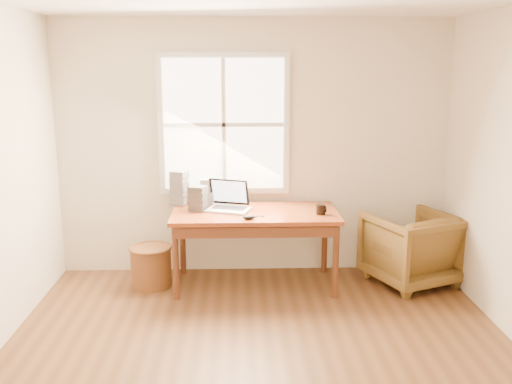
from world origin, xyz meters
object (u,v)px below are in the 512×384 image
armchair (411,248)px  cd_stack_a (207,192)px  laptop (229,196)px  desk (255,213)px  coffee_mug (321,209)px  wicker_stool (151,267)px

armchair → cd_stack_a: (-2.03, 0.32, 0.52)m
laptop → desk: bearing=12.0°
laptop → cd_stack_a: laptop is taller
coffee_mug → armchair: bearing=29.9°
coffee_mug → cd_stack_a: size_ratio=0.38×
wicker_stool → cd_stack_a: cd_stack_a is taller
wicker_stool → cd_stack_a: 0.93m
laptop → coffee_mug: bearing=9.2°
laptop → armchair: bearing=18.4°
armchair → coffee_mug: size_ratio=8.19×
desk → armchair: 1.59m
desk → wicker_stool: desk is taller
desk → cd_stack_a: bearing=145.8°
desk → cd_stack_a: cd_stack_a is taller
laptop → cd_stack_a: bearing=147.3°
wicker_stool → coffee_mug: (1.64, -0.12, 0.60)m
wicker_stool → cd_stack_a: bearing=30.8°
armchair → coffee_mug: 1.04m
coffee_mug → laptop: bearing=-167.9°
desk → wicker_stool: 1.15m
desk → coffee_mug: bearing=-11.3°
desk → armchair: (1.55, 0.00, -0.37)m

